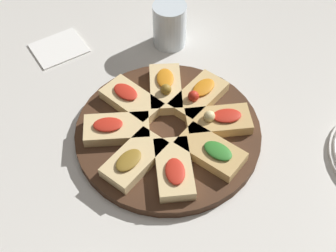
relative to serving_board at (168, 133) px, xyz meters
name	(u,v)px	position (x,y,z in m)	size (l,w,h in m)	color
ground_plane	(168,136)	(0.00, 0.00, -0.01)	(3.00, 3.00, 0.00)	silver
serving_board	(168,133)	(0.00, 0.00, 0.00)	(0.37, 0.37, 0.02)	#422819
focaccia_slice_0	(131,100)	(0.05, -0.09, 0.02)	(0.12, 0.14, 0.03)	#E5C689
focaccia_slice_1	(116,129)	(0.10, -0.02, 0.02)	(0.14, 0.09, 0.03)	#E5C689
focaccia_slice_2	(134,159)	(0.08, 0.06, 0.02)	(0.14, 0.12, 0.03)	#E5C689
focaccia_slice_3	(174,169)	(0.02, 0.10, 0.02)	(0.09, 0.14, 0.03)	#E5C689
focaccia_slice_4	(211,151)	(-0.06, 0.08, 0.02)	(0.12, 0.14, 0.03)	tan
focaccia_slice_5	(218,121)	(-0.10, 0.02, 0.02)	(0.14, 0.09, 0.04)	tan
focaccia_slice_6	(199,96)	(-0.08, -0.05, 0.02)	(0.14, 0.12, 0.04)	#DBB775
focaccia_slice_7	(166,88)	(-0.02, -0.10, 0.02)	(0.09, 0.14, 0.04)	#E5C689
water_glass	(170,25)	(-0.09, -0.26, 0.04)	(0.08, 0.08, 0.10)	silver
napkin_stack	(59,48)	(0.17, -0.32, -0.01)	(0.12, 0.10, 0.01)	white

